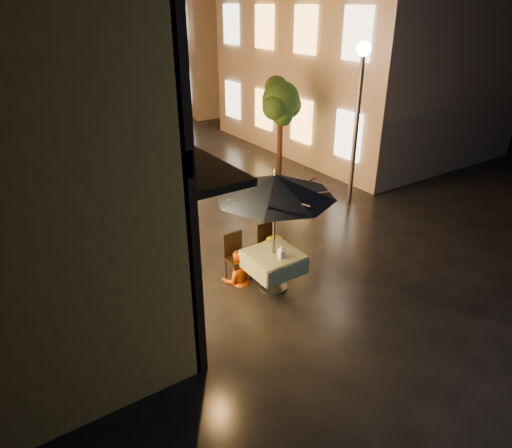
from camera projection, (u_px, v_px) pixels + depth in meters
ground at (313, 264)px, 9.81m from camera, size 90.00×90.00×0.00m
east_building_near at (359, 51)px, 16.91m from camera, size 7.30×9.30×6.80m
east_building_far at (210, 30)px, 25.39m from camera, size 7.30×10.30×7.30m
street_tree at (281, 103)px, 13.33m from camera, size 1.43×1.20×3.15m
streetlamp_near at (359, 96)px, 11.52m from camera, size 0.36×0.36×4.23m
streetlamp_far at (166, 55)px, 20.48m from camera, size 0.36×0.36×4.23m
cafe_table at (273, 262)px, 8.74m from camera, size 0.99×0.99×0.78m
patio_umbrella at (275, 186)px, 8.05m from camera, size 2.22×2.22×2.46m
cafe_chair_left at (236, 254)px, 9.11m from camera, size 0.42×0.42×0.97m
cafe_chair_right at (268, 243)px, 9.51m from camera, size 0.42×0.42×0.97m
table_lantern at (281, 252)px, 8.41m from camera, size 0.16×0.16×0.25m
person_orange at (237, 252)px, 8.90m from camera, size 0.79×0.71×1.36m
person_yellow at (275, 237)px, 9.33m from camera, size 1.04×0.72×1.48m
bicycle_0 at (142, 205)px, 11.40m from camera, size 1.91×0.84×0.97m
bicycle_1 at (121, 198)px, 11.88m from camera, size 1.60×0.51×0.95m
bicycle_2 at (131, 193)px, 12.38m from camera, size 1.63×1.01×0.81m
bicycle_3 at (90, 171)px, 13.52m from camera, size 1.91×1.18×1.11m
bicycle_4 at (95, 174)px, 13.57m from camera, size 1.79×1.18×0.89m
bicycle_5 at (78, 156)px, 15.03m from camera, size 1.68×0.56×1.00m
bicycle_6 at (72, 150)px, 15.69m from camera, size 1.86×0.80×0.95m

